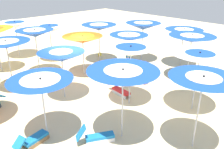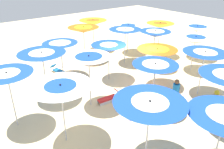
# 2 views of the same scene
# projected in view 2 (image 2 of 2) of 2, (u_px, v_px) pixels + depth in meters

# --- Properties ---
(ground) EXTENTS (41.88, 41.88, 0.04)m
(ground) POSITION_uv_depth(u_px,v_px,m) (130.00, 84.00, 12.85)
(ground) COLOR beige
(beach_umbrella_0) EXTENTS (2.17, 2.17, 2.26)m
(beach_umbrella_0) POSITION_uv_depth(u_px,v_px,m) (224.00, 119.00, 6.47)
(beach_umbrella_0) COLOR #B2B2B7
(beach_umbrella_0) RESTS_ON ground
(beach_umbrella_2) EXTENTS (2.13, 2.13, 2.40)m
(beach_umbrella_2) POSITION_uv_depth(u_px,v_px,m) (205.00, 55.00, 10.79)
(beach_umbrella_2) COLOR #B2B2B7
(beach_umbrella_2) RESTS_ON ground
(beach_umbrella_3) EXTENTS (2.12, 2.12, 2.28)m
(beach_umbrella_3) POSITION_uv_depth(u_px,v_px,m) (195.00, 40.00, 13.60)
(beach_umbrella_3) COLOR #B2B2B7
(beach_umbrella_3) RESTS_ON ground
(beach_umbrella_4) EXTENTS (2.20, 2.20, 2.37)m
(beach_umbrella_4) POSITION_uv_depth(u_px,v_px,m) (197.00, 29.00, 15.62)
(beach_umbrella_4) COLOR #B2B2B7
(beach_umbrella_4) RESTS_ON ground
(beach_umbrella_5) EXTENTS (2.28, 2.28, 2.41)m
(beach_umbrella_5) POSITION_uv_depth(u_px,v_px,m) (150.00, 106.00, 6.81)
(beach_umbrella_5) COLOR #B2B2B7
(beach_umbrella_5) RESTS_ON ground
(beach_umbrella_6) EXTENTS (1.97, 1.97, 2.36)m
(beach_umbrella_6) POSITION_uv_depth(u_px,v_px,m) (155.00, 67.00, 9.55)
(beach_umbrella_6) COLOR #B2B2B7
(beach_umbrella_6) RESTS_ON ground
(beach_umbrella_7) EXTENTS (2.11, 2.11, 2.22)m
(beach_umbrella_7) POSITION_uv_depth(u_px,v_px,m) (157.00, 52.00, 11.74)
(beach_umbrella_7) COLOR #B2B2B7
(beach_umbrella_7) RESTS_ON ground
(beach_umbrella_8) EXTENTS (1.94, 1.94, 2.53)m
(beach_umbrella_8) POSITION_uv_depth(u_px,v_px,m) (155.00, 34.00, 13.82)
(beach_umbrella_8) COLOR #B2B2B7
(beach_umbrella_8) RESTS_ON ground
(beach_umbrella_9) EXTENTS (1.95, 1.95, 2.51)m
(beach_umbrella_9) POSITION_uv_depth(u_px,v_px,m) (160.00, 25.00, 15.88)
(beach_umbrella_9) COLOR #B2B2B7
(beach_umbrella_9) RESTS_ON ground
(beach_umbrella_10) EXTENTS (2.20, 2.20, 2.45)m
(beach_umbrella_10) POSITION_uv_depth(u_px,v_px,m) (61.00, 91.00, 7.66)
(beach_umbrella_10) COLOR #B2B2B7
(beach_umbrella_10) RESTS_ON ground
(beach_umbrella_11) EXTENTS (1.97, 1.97, 2.56)m
(beach_umbrella_11) POSITION_uv_depth(u_px,v_px,m) (89.00, 60.00, 9.85)
(beach_umbrella_11) COLOR #B2B2B7
(beach_umbrella_11) RESTS_ON ground
(beach_umbrella_12) EXTENTS (1.98, 1.98, 2.18)m
(beach_umbrella_12) POSITION_uv_depth(u_px,v_px,m) (109.00, 48.00, 12.53)
(beach_umbrella_12) COLOR #B2B2B7
(beach_umbrella_12) RESTS_ON ground
(beach_umbrella_13) EXTENTS (2.14, 2.14, 2.42)m
(beach_umbrella_13) POSITION_uv_depth(u_px,v_px,m) (125.00, 31.00, 14.69)
(beach_umbrella_13) COLOR #B2B2B7
(beach_umbrella_13) RESTS_ON ground
(beach_umbrella_14) EXTENTS (1.98, 1.98, 2.21)m
(beach_umbrella_14) POSITION_uv_depth(u_px,v_px,m) (128.00, 28.00, 16.67)
(beach_umbrella_14) COLOR #B2B2B7
(beach_umbrella_14) RESTS_ON ground
(beach_umbrella_15) EXTENTS (1.97, 1.97, 2.48)m
(beach_umbrella_15) POSITION_uv_depth(u_px,v_px,m) (7.00, 78.00, 8.48)
(beach_umbrella_15) COLOR #B2B2B7
(beach_umbrella_15) RESTS_ON ground
(beach_umbrella_16) EXTENTS (2.23, 2.23, 2.49)m
(beach_umbrella_16) POSITION_uv_depth(u_px,v_px,m) (42.00, 57.00, 10.45)
(beach_umbrella_16) COLOR #B2B2B7
(beach_umbrella_16) RESTS_ON ground
(beach_umbrella_17) EXTENTS (2.04, 2.04, 2.18)m
(beach_umbrella_17) POSITION_uv_depth(u_px,v_px,m) (60.00, 45.00, 12.83)
(beach_umbrella_17) COLOR #B2B2B7
(beach_umbrella_17) RESTS_ON ground
(beach_umbrella_18) EXTENTS (2.11, 2.11, 2.44)m
(beach_umbrella_18) POSITION_uv_depth(u_px,v_px,m) (84.00, 30.00, 15.11)
(beach_umbrella_18) COLOR #B2B2B7
(beach_umbrella_18) RESTS_ON ground
(beach_umbrella_19) EXTENTS (2.13, 2.13, 2.43)m
(beach_umbrella_19) POSITION_uv_depth(u_px,v_px,m) (93.00, 23.00, 17.19)
(beach_umbrella_19) COLOR #B2B2B7
(beach_umbrella_19) RESTS_ON ground
(lounger_0) EXTENTS (1.08, 1.26, 0.59)m
(lounger_0) POSITION_uv_depth(u_px,v_px,m) (97.00, 58.00, 15.81)
(lounger_0) COLOR #333338
(lounger_0) RESTS_ON ground
(lounger_1) EXTENTS (0.57, 1.22, 0.53)m
(lounger_1) POSITION_uv_depth(u_px,v_px,m) (58.00, 71.00, 13.94)
(lounger_1) COLOR olive
(lounger_1) RESTS_ON ground
(lounger_2) EXTENTS (0.86, 1.25, 0.69)m
(lounger_2) POSITION_uv_depth(u_px,v_px,m) (48.00, 86.00, 12.09)
(lounger_2) COLOR silver
(lounger_2) RESTS_ON ground
(lounger_3) EXTENTS (1.11, 0.58, 0.58)m
(lounger_3) POSITION_uv_depth(u_px,v_px,m) (138.00, 112.00, 9.92)
(lounger_3) COLOR #333338
(lounger_3) RESTS_ON ground
(lounger_4) EXTENTS (1.31, 0.42, 0.56)m
(lounger_4) POSITION_uv_depth(u_px,v_px,m) (109.00, 98.00, 11.02)
(lounger_4) COLOR silver
(lounger_4) RESTS_ON ground
(beachgoer_0) EXTENTS (0.30, 0.30, 1.67)m
(beachgoer_0) POSITION_uv_depth(u_px,v_px,m) (175.00, 96.00, 9.92)
(beachgoer_0) COLOR brown
(beachgoer_0) RESTS_ON ground
(beach_ball) EXTENTS (0.27, 0.27, 0.27)m
(beach_ball) POSITION_uv_depth(u_px,v_px,m) (217.00, 93.00, 11.62)
(beach_ball) COLOR yellow
(beach_ball) RESTS_ON ground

